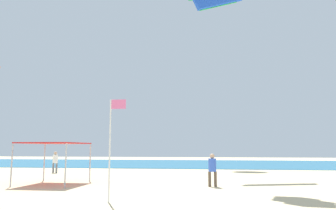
{
  "coord_description": "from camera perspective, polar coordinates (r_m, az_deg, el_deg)",
  "views": [
    {
      "loc": [
        3.15,
        -14.59,
        1.94
      ],
      "look_at": [
        -0.28,
        9.57,
        5.15
      ],
      "focal_mm": 35.0,
      "sensor_mm": 36.0,
      "label": 1
    }
  ],
  "objects": [
    {
      "name": "person_central",
      "position": [
        17.07,
        7.73,
        -10.68
      ],
      "size": [
        0.44,
        0.39,
        1.66
      ],
      "rotation": [
        0.0,
        0.0,
        3.36
      ],
      "color": "brown",
      "rests_on": "ground"
    },
    {
      "name": "person_leftmost",
      "position": [
        27.6,
        -19.05,
        -9.1
      ],
      "size": [
        0.44,
        0.39,
        1.66
      ],
      "rotation": [
        0.0,
        0.0,
        6.16
      ],
      "color": "slate",
      "rests_on": "ground"
    },
    {
      "name": "ground",
      "position": [
        15.05,
        -4.21,
        -15.08
      ],
      "size": [
        110.0,
        110.0,
        0.1
      ],
      "primitive_type": "cube",
      "color": "beige"
    },
    {
      "name": "ocean_strip",
      "position": [
        41.91,
        3.82,
        -10.11
      ],
      "size": [
        110.0,
        22.29,
        0.03
      ],
      "primitive_type": "cube",
      "color": "#1E6B93",
      "rests_on": "ground"
    },
    {
      "name": "banner_flag",
      "position": [
        12.25,
        -9.78,
        -5.98
      ],
      "size": [
        0.61,
        0.06,
        3.73
      ],
      "color": "silver",
      "rests_on": "ground"
    },
    {
      "name": "canopy_tent",
      "position": [
        19.21,
        -19.13,
        -6.52
      ],
      "size": [
        2.96,
        3.3,
        2.24
      ],
      "color": "#B2B2B7",
      "rests_on": "ground"
    }
  ]
}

